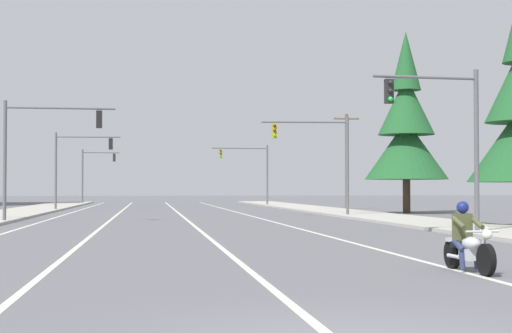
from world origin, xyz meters
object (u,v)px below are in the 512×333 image
(traffic_signal_far_right, at_px, (251,165))
(utility_pole_right_far, at_px, (347,159))
(traffic_signal_mid_right, at_px, (322,150))
(conifer_tree_right_verge_far, at_px, (406,130))
(traffic_signal_far_left, at_px, (93,168))
(traffic_signal_near_left, at_px, (38,141))
(traffic_signal_near_right, at_px, (448,126))
(motorcycle_with_rider, at_px, (467,244))
(traffic_signal_mid_left, at_px, (75,159))

(traffic_signal_far_right, bearing_deg, utility_pole_right_far, -67.15)
(traffic_signal_mid_right, xyz_separation_m, conifer_tree_right_verge_far, (7.36, 6.13, 1.77))
(traffic_signal_mid_right, height_order, traffic_signal_far_left, same)
(traffic_signal_far_left, bearing_deg, traffic_signal_near_left, -89.26)
(traffic_signal_near_right, bearing_deg, motorcycle_with_rider, -109.16)
(motorcycle_with_rider, height_order, traffic_signal_near_left, traffic_signal_near_left)
(traffic_signal_mid_left, xyz_separation_m, utility_pole_right_far, (22.45, 1.53, 0.13))
(traffic_signal_far_right, distance_m, traffic_signal_far_left, 20.34)
(traffic_signal_mid_right, height_order, utility_pole_right_far, utility_pole_right_far)
(traffic_signal_near_right, relative_size, traffic_signal_mid_left, 1.00)
(traffic_signal_mid_left, bearing_deg, traffic_signal_near_right, -65.41)
(traffic_signal_far_right, xyz_separation_m, conifer_tree_right_verge_far, (7.67, -26.85, 1.75))
(traffic_signal_far_right, distance_m, conifer_tree_right_verge_far, 27.98)
(traffic_signal_near_right, xyz_separation_m, traffic_signal_near_left, (-16.63, 13.45, 0.09))
(traffic_signal_near_right, xyz_separation_m, traffic_signal_far_right, (-0.70, 53.31, 0.10))
(traffic_signal_far_right, bearing_deg, motorcycle_with_rider, -93.28)
(traffic_signal_near_left, xyz_separation_m, traffic_signal_far_right, (15.93, 39.86, 0.01))
(traffic_signal_mid_left, distance_m, utility_pole_right_far, 22.51)
(traffic_signal_near_left, distance_m, traffic_signal_far_left, 51.61)
(traffic_signal_near_left, bearing_deg, traffic_signal_near_right, -38.97)
(traffic_signal_near_left, relative_size, utility_pole_right_far, 0.77)
(traffic_signal_near_left, relative_size, traffic_signal_far_left, 1.00)
(traffic_signal_mid_left, bearing_deg, utility_pole_right_far, 3.89)
(traffic_signal_near_right, relative_size, traffic_signal_mid_right, 1.00)
(traffic_signal_mid_right, relative_size, traffic_signal_far_left, 1.00)
(conifer_tree_right_verge_far, bearing_deg, traffic_signal_far_right, 105.94)
(traffic_signal_mid_left, xyz_separation_m, conifer_tree_right_verge_far, (23.84, -10.41, 1.79))
(motorcycle_with_rider, xyz_separation_m, utility_pole_right_far, (10.09, 51.33, 3.66))
(traffic_signal_far_left, distance_m, conifer_tree_right_verge_far, 45.64)
(traffic_signal_near_right, bearing_deg, utility_pole_right_far, 81.72)
(motorcycle_with_rider, distance_m, traffic_signal_far_right, 66.46)
(traffic_signal_near_left, relative_size, traffic_signal_mid_left, 1.00)
(traffic_signal_mid_right, bearing_deg, utility_pole_right_far, 71.69)
(traffic_signal_mid_right, xyz_separation_m, traffic_signal_far_right, (-0.31, 32.99, 0.02))
(traffic_signal_far_right, bearing_deg, conifer_tree_right_verge_far, -74.06)
(traffic_signal_mid_left, height_order, traffic_signal_far_left, same)
(traffic_signal_near_right, height_order, traffic_signal_far_left, same)
(traffic_signal_far_right, bearing_deg, traffic_signal_near_right, -89.25)
(motorcycle_with_rider, xyz_separation_m, traffic_signal_far_left, (-12.80, 78.00, 3.47))
(traffic_signal_mid_right, height_order, traffic_signal_mid_left, same)
(traffic_signal_near_right, relative_size, traffic_signal_near_left, 1.00)
(traffic_signal_near_right, distance_m, traffic_signal_far_right, 53.32)
(traffic_signal_mid_right, xyz_separation_m, traffic_signal_mid_left, (-16.47, 16.54, -0.02))
(traffic_signal_mid_left, bearing_deg, traffic_signal_mid_right, -45.11)
(traffic_signal_near_left, relative_size, traffic_signal_far_right, 1.00)
(traffic_signal_mid_left, distance_m, traffic_signal_far_right, 23.06)
(motorcycle_with_rider, distance_m, conifer_tree_right_verge_far, 41.38)
(motorcycle_with_rider, bearing_deg, traffic_signal_mid_right, 82.96)
(motorcycle_with_rider, distance_m, traffic_signal_far_left, 79.12)
(traffic_signal_near_left, bearing_deg, traffic_signal_mid_right, 22.93)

